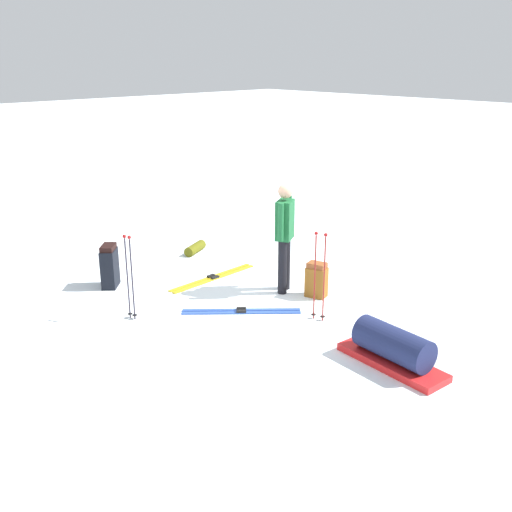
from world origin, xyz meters
The scene contains 10 objects.
ground_plane centered at (0.00, 0.00, 0.00)m, with size 80.00×80.00×0.00m, color white.
skier_standing centered at (-0.03, -0.57, 0.95)m, with size 0.36×0.51×1.70m.
ski_pair_near centered at (1.15, -0.11, 0.01)m, with size 0.25×1.76×0.05m.
ski_pair_far centered at (-0.18, 0.47, 0.01)m, with size 1.28×1.37×0.05m.
backpack_large_dark centered at (-0.54, -0.76, 0.27)m, with size 0.35×0.29×0.54m.
backpack_bright centered at (2.00, 1.29, 0.34)m, with size 0.42×0.42×0.69m.
ski_poles_planted_near centered at (-1.11, -0.14, 0.71)m, with size 0.20×0.11×1.27m.
ski_poles_planted_far centered at (0.71, 1.72, 0.68)m, with size 0.15×0.09×1.22m.
gear_sled centered at (-2.57, 0.22, 0.22)m, with size 1.41×0.58×0.49m.
sleeping_mat_rolled centered at (2.41, -0.74, 0.09)m, with size 0.18×0.18×0.55m, color #565612.
Camera 1 is at (-6.06, 5.79, 3.53)m, focal length 42.13 mm.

